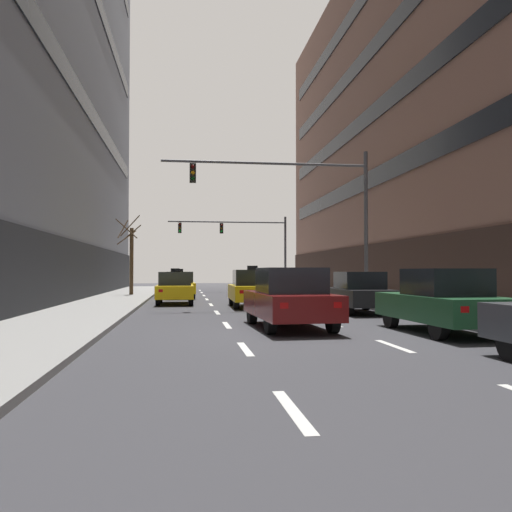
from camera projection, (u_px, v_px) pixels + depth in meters
name	position (u px, v px, depth m)	size (l,w,h in m)	color
ground_plane	(293.00, 332.00, 14.41)	(120.00, 120.00, 0.00)	#38383D
sidewalk_left	(33.00, 333.00, 13.53)	(3.59, 80.00, 0.14)	gray
lane_stripe_l1_s2	(293.00, 410.00, 6.27)	(0.16, 2.00, 0.01)	silver
lane_stripe_l1_s3	(245.00, 349.00, 11.22)	(0.16, 2.00, 0.01)	silver
lane_stripe_l1_s4	(227.00, 325.00, 16.18)	(0.16, 2.00, 0.01)	silver
lane_stripe_l1_s5	(217.00, 312.00, 21.13)	(0.16, 2.00, 0.01)	silver
lane_stripe_l1_s6	(211.00, 305.00, 26.09)	(0.16, 2.00, 0.01)	silver
lane_stripe_l1_s7	(207.00, 299.00, 31.04)	(0.16, 2.00, 0.01)	silver
lane_stripe_l1_s8	(204.00, 295.00, 36.00)	(0.16, 2.00, 0.01)	silver
lane_stripe_l1_s9	(202.00, 293.00, 40.95)	(0.16, 2.00, 0.01)	silver
lane_stripe_l1_s10	(200.00, 290.00, 45.91)	(0.16, 2.00, 0.01)	silver
lane_stripe_l2_s3	(394.00, 346.00, 11.66)	(0.16, 2.00, 0.01)	silver
lane_stripe_l2_s4	(332.00, 324.00, 16.61)	(0.16, 2.00, 0.01)	silver
lane_stripe_l2_s5	(298.00, 312.00, 21.56)	(0.16, 2.00, 0.01)	silver
lane_stripe_l2_s6	(277.00, 304.00, 26.52)	(0.16, 2.00, 0.01)	silver
lane_stripe_l2_s7	(263.00, 299.00, 31.47)	(0.16, 2.00, 0.01)	silver
lane_stripe_l2_s8	(252.00, 295.00, 36.43)	(0.16, 2.00, 0.01)	silver
lane_stripe_l2_s9	(244.00, 292.00, 41.38)	(0.16, 2.00, 0.01)	silver
lane_stripe_l2_s10	(238.00, 290.00, 46.34)	(0.16, 2.00, 0.01)	silver
taxi_driving_0	(252.00, 289.00, 24.30)	(1.96, 4.56, 1.89)	black
taxi_driving_1	(179.00, 285.00, 32.50)	(1.93, 4.35, 1.79)	black
car_driving_2	(289.00, 299.00, 15.29)	(2.13, 4.71, 1.74)	black
taxi_driving_3	(175.00, 288.00, 26.63)	(1.81, 4.29, 1.78)	black
car_parked_1	(443.00, 301.00, 14.12)	(2.02, 4.60, 1.71)	black
car_parked_2	(358.00, 293.00, 20.98)	(1.81, 4.31, 1.62)	black
traffic_signal_0	(307.00, 199.00, 24.11)	(9.38, 0.35, 6.99)	#4C4C51
traffic_signal_1	(243.00, 237.00, 43.69)	(9.70, 0.35, 6.01)	#4C4C51
street_tree_0	(131.00, 257.00, 34.59)	(1.55, 1.97, 5.24)	#4C3823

